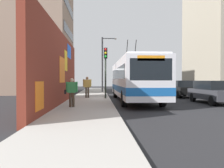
{
  "coord_description": "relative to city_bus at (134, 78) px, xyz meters",
  "views": [
    {
      "loc": [
        -18.29,
        0.88,
        1.61
      ],
      "look_at": [
        1.69,
        -0.28,
        1.27
      ],
      "focal_mm": 36.1,
      "sensor_mm": 36.0,
      "label": 1
    }
  ],
  "objects": [
    {
      "name": "sidewalk_slab",
      "position": [
        1.19,
        3.4,
        -1.67
      ],
      "size": [
        48.0,
        3.2,
        0.15
      ],
      "primitive_type": "cube",
      "color": "#ADA8A0",
      "rests_on": "ground_plane"
    },
    {
      "name": "parked_car_black",
      "position": [
        3.87,
        -5.2,
        -0.91
      ],
      "size": [
        4.28,
        1.86,
        1.58
      ],
      "color": "black",
      "rests_on": "ground_plane"
    },
    {
      "name": "ground_plane",
      "position": [
        1.19,
        1.8,
        -1.74
      ],
      "size": [
        80.0,
        80.0,
        0.0
      ],
      "primitive_type": "plane",
      "color": "#232326"
    },
    {
      "name": "street_lamp",
      "position": [
        10.8,
        2.04,
        2.3
      ],
      "size": [
        0.44,
        1.86,
        6.78
      ],
      "color": "#4C4C51",
      "rests_on": "sidewalk_slab"
    },
    {
      "name": "building_far_right",
      "position": [
        14.84,
        -15.2,
        8.07
      ],
      "size": [
        12.35,
        7.13,
        19.62
      ],
      "color": "#9E937F",
      "rests_on": "ground_plane"
    },
    {
      "name": "pedestrian_near_wall",
      "position": [
        -4.75,
        4.17,
        -0.68
      ],
      "size": [
        0.22,
        0.72,
        1.58
      ],
      "color": "#3F3326",
      "rests_on": "sidewalk_slab"
    },
    {
      "name": "city_bus",
      "position": [
        0.0,
        0.0,
        0.0
      ],
      "size": [
        11.38,
        2.64,
        4.9
      ],
      "color": "silver",
      "rests_on": "ground_plane"
    },
    {
      "name": "graffiti_wall",
      "position": [
        -2.65,
        5.15,
        0.58
      ],
      "size": [
        14.31,
        0.32,
        4.64
      ],
      "color": "maroon",
      "rests_on": "ground_plane"
    },
    {
      "name": "parked_car_dark_gray",
      "position": [
        -1.98,
        -5.2,
        -0.91
      ],
      "size": [
        4.49,
        1.82,
        1.58
      ],
      "color": "#38383D",
      "rests_on": "ground_plane"
    },
    {
      "name": "pedestrian_midblock",
      "position": [
        1.7,
        3.65,
        -0.55
      ],
      "size": [
        0.24,
        0.7,
        1.76
      ],
      "color": "#3F3326",
      "rests_on": "sidewalk_slab"
    },
    {
      "name": "traffic_light",
      "position": [
        0.85,
        2.15,
        1.14
      ],
      "size": [
        0.49,
        0.28,
        4.05
      ],
      "color": "#2D382D",
      "rests_on": "sidewalk_slab"
    },
    {
      "name": "building_far_left",
      "position": [
        11.7,
        11.0,
        6.91
      ],
      "size": [
        10.11,
        9.11,
        17.3
      ],
      "color": "gray",
      "rests_on": "ground_plane"
    }
  ]
}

